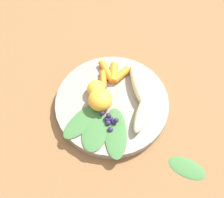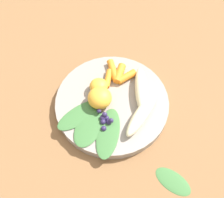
{
  "view_description": "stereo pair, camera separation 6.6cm",
  "coord_description": "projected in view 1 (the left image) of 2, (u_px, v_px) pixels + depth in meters",
  "views": [
    {
      "loc": [
        0.02,
        -0.34,
        0.6
      ],
      "look_at": [
        0.0,
        0.0,
        0.03
      ],
      "focal_mm": 45.57,
      "sensor_mm": 36.0,
      "label": 1
    },
    {
      "loc": [
        0.08,
        -0.33,
        0.6
      ],
      "look_at": [
        0.0,
        0.0,
        0.03
      ],
      "focal_mm": 45.57,
      "sensor_mm": 36.0,
      "label": 2
    }
  ],
  "objects": [
    {
      "name": "ground_plane",
      "position": [
        112.0,
        106.0,
        0.69
      ],
      "size": [
        2.4,
        2.4,
        0.0
      ],
      "primitive_type": "plane",
      "color": "brown"
    },
    {
      "name": "bowl",
      "position": [
        112.0,
        104.0,
        0.68
      ],
      "size": [
        0.27,
        0.27,
        0.02
      ],
      "primitive_type": "cylinder",
      "color": "gray",
      "rests_on": "ground_plane"
    },
    {
      "name": "banana_peeled_left",
      "position": [
        139.0,
        85.0,
        0.68
      ],
      "size": [
        0.06,
        0.13,
        0.03
      ],
      "primitive_type": "ellipsoid",
      "rotation": [
        0.0,
        0.0,
        1.83
      ],
      "color": "beige",
      "rests_on": "bowl"
    },
    {
      "name": "banana_peeled_right",
      "position": [
        144.0,
        109.0,
        0.64
      ],
      "size": [
        0.07,
        0.13,
        0.03
      ],
      "primitive_type": "ellipsoid",
      "rotation": [
        0.0,
        0.0,
        1.25
      ],
      "color": "beige",
      "rests_on": "bowl"
    },
    {
      "name": "orange_segment_near",
      "position": [
        100.0,
        100.0,
        0.65
      ],
      "size": [
        0.06,
        0.06,
        0.04
      ],
      "primitive_type": "ellipsoid",
      "color": "#F4A833",
      "rests_on": "bowl"
    },
    {
      "name": "orange_segment_far",
      "position": [
        96.0,
        89.0,
        0.67
      ],
      "size": [
        0.04,
        0.04,
        0.03
      ],
      "primitive_type": "ellipsoid",
      "color": "#F4A833",
      "rests_on": "bowl"
    },
    {
      "name": "carrot_front",
      "position": [
        121.0,
        75.0,
        0.7
      ],
      "size": [
        0.05,
        0.05,
        0.02
      ],
      "primitive_type": "cylinder",
      "rotation": [
        0.0,
        1.57,
        0.83
      ],
      "color": "orange",
      "rests_on": "bowl"
    },
    {
      "name": "carrot_mid_left",
      "position": [
        115.0,
        73.0,
        0.7
      ],
      "size": [
        0.02,
        0.05,
        0.02
      ],
      "primitive_type": "cylinder",
      "rotation": [
        0.0,
        1.57,
        1.53
      ],
      "color": "orange",
      "rests_on": "bowl"
    },
    {
      "name": "carrot_mid_right",
      "position": [
        106.0,
        71.0,
        0.71
      ],
      "size": [
        0.04,
        0.06,
        0.02
      ],
      "primitive_type": "cylinder",
      "rotation": [
        0.0,
        1.57,
        2.07
      ],
      "color": "orange",
      "rests_on": "bowl"
    },
    {
      "name": "carrot_rear",
      "position": [
        103.0,
        80.0,
        0.69
      ],
      "size": [
        0.02,
        0.05,
        0.02
      ],
      "primitive_type": "cylinder",
      "rotation": [
        0.0,
        1.57,
        1.65
      ],
      "color": "orange",
      "rests_on": "bowl"
    },
    {
      "name": "blueberry_pile",
      "position": [
        109.0,
        119.0,
        0.64
      ],
      "size": [
        0.04,
        0.06,
        0.02
      ],
      "color": "#2D234C",
      "rests_on": "bowl"
    },
    {
      "name": "kale_leaf_left",
      "position": [
        84.0,
        120.0,
        0.64
      ],
      "size": [
        0.11,
        0.12,
        0.0
      ],
      "primitive_type": "ellipsoid",
      "rotation": [
        0.0,
        0.0,
        4.02
      ],
      "color": "#3D7038",
      "rests_on": "bowl"
    },
    {
      "name": "kale_leaf_right",
      "position": [
        95.0,
        131.0,
        0.63
      ],
      "size": [
        0.07,
        0.1,
        0.0
      ],
      "primitive_type": "ellipsoid",
      "rotation": [
        0.0,
        0.0,
        4.58
      ],
      "color": "#3D7038",
      "rests_on": "bowl"
    },
    {
      "name": "kale_leaf_rear",
      "position": [
        116.0,
        133.0,
        0.63
      ],
      "size": [
        0.06,
        0.13,
        0.0
      ],
      "primitive_type": "ellipsoid",
      "rotation": [
        0.0,
        0.0,
        4.8
      ],
      "color": "#3D7038",
      "rests_on": "bowl"
    },
    {
      "name": "kale_leaf_stray",
      "position": [
        187.0,
        168.0,
        0.61
      ],
      "size": [
        0.09,
        0.07,
        0.01
      ],
      "primitive_type": "ellipsoid",
      "rotation": [
        0.0,
        0.0,
        5.87
      ],
      "color": "#3D7038",
      "rests_on": "ground_plane"
    }
  ]
}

